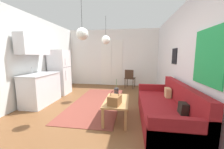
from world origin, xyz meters
TOP-DOWN VIEW (x-y plane):
  - ground_plane at (0.00, 0.00)m, footprint 4.81×7.23m
  - wall_back at (-0.00, 3.36)m, footprint 4.41×0.13m
  - wall_right at (2.15, -0.00)m, footprint 0.12×6.83m
  - wall_left at (-2.15, 0.00)m, footprint 0.12×6.83m
  - area_rug at (-0.13, 0.80)m, footprint 1.40×3.03m
  - couch at (1.66, -0.20)m, footprint 0.89×2.18m
  - coffee_table at (0.59, -0.18)m, footprint 0.52×0.99m
  - bamboo_vase at (0.56, 0.03)m, footprint 0.11×0.11m
  - handbag at (0.58, -0.47)m, footprint 0.28×0.32m
  - refrigerator at (-1.74, 1.53)m, footprint 0.63×0.62m
  - kitchen_counter at (-1.77, 0.45)m, footprint 0.61×1.18m
  - accent_chair at (0.85, 2.76)m, footprint 0.51×0.49m
  - pendant_lamp_near at (-0.14, -0.27)m, footprint 0.25×0.25m
  - pendant_lamp_far at (0.08, 1.22)m, footprint 0.27×0.27m

SIDE VIEW (x-z plane):
  - ground_plane at x=0.00m, z-range -0.10..0.00m
  - area_rug at x=-0.13m, z-range 0.00..0.01m
  - couch at x=1.66m, z-range -0.15..0.70m
  - coffee_table at x=0.59m, z-range 0.16..0.61m
  - accent_chair at x=0.85m, z-range 0.06..0.89m
  - handbag at x=0.58m, z-range 0.39..0.69m
  - bamboo_vase at x=0.56m, z-range 0.34..0.78m
  - kitchen_counter at x=-1.77m, z-range -0.25..1.77m
  - refrigerator at x=-1.74m, z-range 0.00..1.65m
  - wall_back at x=0.00m, z-range -0.01..2.65m
  - wall_left at x=-2.15m, z-range 0.00..2.67m
  - wall_right at x=2.15m, z-range 0.00..2.67m
  - pendant_lamp_near at x=-0.14m, z-range 1.43..2.34m
  - pendant_lamp_far at x=0.08m, z-range 1.50..2.37m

